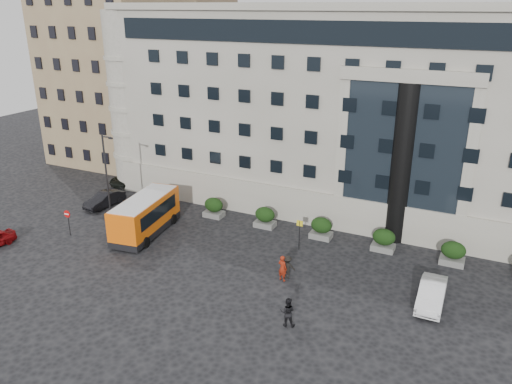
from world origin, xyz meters
The scene contains 22 objects.
ground centered at (0.00, 0.00, 0.00)m, with size 120.00×120.00×0.00m, color black.
civic_building centered at (6.00, 22.00, 9.00)m, with size 44.00×24.00×18.00m, color gray.
entrance_column centered at (12.00, 10.30, 6.50)m, with size 1.80×1.80×13.00m, color black.
apartment_near centered at (-24.00, 20.00, 10.00)m, with size 14.00×14.00×20.00m, color #876B4E.
apartment_far centered at (-27.00, 38.00, 11.00)m, with size 13.00×13.00×22.00m, color brown.
hedge_a centered at (-4.00, 7.80, 0.93)m, with size 1.80×1.26×1.84m.
hedge_b centered at (1.20, 7.80, 0.93)m, with size 1.80×1.26×1.84m.
hedge_c centered at (6.40, 7.80, 0.93)m, with size 1.80×1.26×1.84m.
hedge_d centered at (11.60, 7.80, 0.93)m, with size 1.80×1.26×1.84m.
hedge_e centered at (16.80, 7.80, 0.93)m, with size 1.80×1.26×1.84m.
street_lamp centered at (-11.94, 3.00, 4.37)m, with size 1.16×0.18×8.00m.
bus_stop_sign centered at (5.50, 5.00, 1.73)m, with size 0.50×0.08×2.52m.
no_entry_sign centered at (-13.00, -1.04, 1.65)m, with size 0.64×0.16×2.32m.
minibus centered at (-7.41, 2.19, 1.77)m, with size 3.71×7.99×3.21m.
red_truck centered at (-17.59, 15.16, 1.33)m, with size 3.21×5.18×2.59m.
parked_car_b centered at (-14.85, 5.38, 0.70)m, with size 1.49×4.28×1.41m, color black.
parked_car_c centered at (-11.50, 7.35, 0.62)m, with size 1.74×4.28×1.24m, color black.
parked_car_d centered at (-17.00, 11.79, 0.70)m, with size 2.33×5.05×1.40m, color black.
white_taxi centered at (16.10, 1.46, 0.75)m, with size 1.60×4.58×1.51m, color white.
pedestrian_a centered at (6.15, 0.04, 0.97)m, with size 0.71×0.47×1.94m, color maroon.
pedestrian_b centered at (8.52, -4.78, 0.96)m, with size 0.93×0.72×1.91m, color black.
pedestrian_c centered at (6.34, 0.45, 0.89)m, with size 1.15×0.66×1.78m, color black.
Camera 1 is at (17.95, -28.78, 18.46)m, focal length 35.00 mm.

